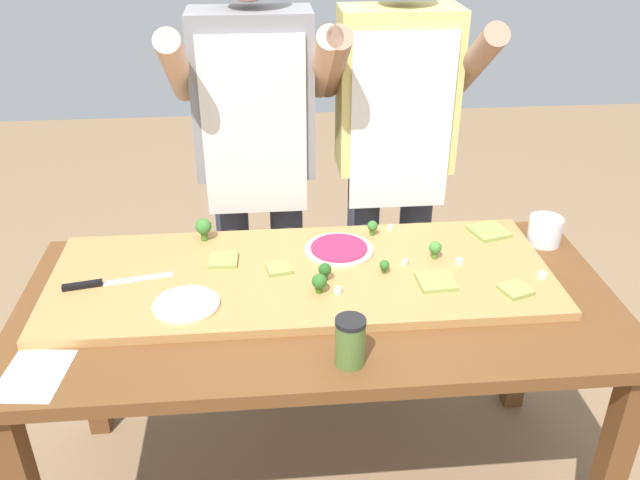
{
  "coord_description": "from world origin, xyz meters",
  "views": [
    {
      "loc": [
        -0.14,
        -1.57,
        1.82
      ],
      "look_at": [
        0.02,
        0.14,
        0.87
      ],
      "focal_mm": 37.31,
      "sensor_mm": 36.0,
      "label": 1
    }
  ],
  "objects_px": {
    "recipe_note": "(34,375)",
    "cook_right": "(395,141)",
    "pizza_slice_center": "(279,268)",
    "flour_cup": "(545,232)",
    "cheese_crumble_e": "(405,262)",
    "broccoli_floret_back_left": "(373,227)",
    "pizza_slice_far_right": "(223,260)",
    "pizza_whole_beet_magenta": "(339,249)",
    "prep_table": "(319,325)",
    "cheese_crumble_d": "(459,262)",
    "pizza_slice_far_left": "(489,231)",
    "cook_left": "(256,145)",
    "broccoli_floret_back_right": "(435,248)",
    "cheese_crumble_b": "(390,228)",
    "broccoli_floret_front_right": "(384,266)",
    "broccoli_floret_front_left": "(319,282)",
    "broccoli_floret_center_left": "(204,227)",
    "broccoli_floret_back_mid": "(325,270)",
    "cheese_crumble_c": "(543,276)",
    "sauce_jar": "(350,341)",
    "chefs_knife": "(102,283)",
    "cheese_crumble_a": "(338,291)",
    "pizza_slice_near_right": "(436,281)",
    "pizza_slice_near_left": "(515,290)",
    "pizza_whole_white_garlic": "(186,304)"
  },
  "relations": [
    {
      "from": "pizza_slice_far_right",
      "to": "pizza_whole_beet_magenta",
      "type": "bearing_deg",
      "value": 5.12
    },
    {
      "from": "prep_table",
      "to": "flour_cup",
      "type": "xyz_separation_m",
      "value": [
        0.76,
        0.25,
        0.14
      ]
    },
    {
      "from": "flour_cup",
      "to": "broccoli_floret_back_mid",
      "type": "bearing_deg",
      "value": -164.45
    },
    {
      "from": "broccoli_floret_front_right",
      "to": "pizza_whole_beet_magenta",
      "type": "bearing_deg",
      "value": 130.58
    },
    {
      "from": "broccoli_floret_back_left",
      "to": "cook_left",
      "type": "xyz_separation_m",
      "value": [
        -0.37,
        0.31,
        0.17
      ]
    },
    {
      "from": "prep_table",
      "to": "broccoli_floret_back_left",
      "type": "height_order",
      "value": "broccoli_floret_back_left"
    },
    {
      "from": "pizza_slice_center",
      "to": "recipe_note",
      "type": "relative_size",
      "value": 0.37
    },
    {
      "from": "broccoli_floret_front_left",
      "to": "cook_right",
      "type": "xyz_separation_m",
      "value": [
        0.32,
        0.63,
        0.17
      ]
    },
    {
      "from": "broccoli_floret_center_left",
      "to": "cheese_crumble_c",
      "type": "bearing_deg",
      "value": -18.03
    },
    {
      "from": "broccoli_floret_back_right",
      "to": "cook_left",
      "type": "bearing_deg",
      "value": 138.28
    },
    {
      "from": "cheese_crumble_c",
      "to": "prep_table",
      "type": "bearing_deg",
      "value": 179.62
    },
    {
      "from": "broccoli_floret_back_left",
      "to": "recipe_note",
      "type": "bearing_deg",
      "value": -147.52
    },
    {
      "from": "pizza_slice_far_left",
      "to": "broccoli_floret_back_right",
      "type": "height_order",
      "value": "broccoli_floret_back_right"
    },
    {
      "from": "pizza_slice_near_right",
      "to": "cheese_crumble_a",
      "type": "distance_m",
      "value": 0.29
    },
    {
      "from": "pizza_slice_far_right",
      "to": "flour_cup",
      "type": "height_order",
      "value": "flour_cup"
    },
    {
      "from": "cook_right",
      "to": "cheese_crumble_a",
      "type": "bearing_deg",
      "value": -112.83
    },
    {
      "from": "pizza_slice_center",
      "to": "cheese_crumble_b",
      "type": "distance_m",
      "value": 0.43
    },
    {
      "from": "broccoli_floret_back_mid",
      "to": "sauce_jar",
      "type": "height_order",
      "value": "sauce_jar"
    },
    {
      "from": "broccoli_floret_back_left",
      "to": "cheese_crumble_e",
      "type": "xyz_separation_m",
      "value": [
        0.07,
        -0.19,
        -0.02
      ]
    },
    {
      "from": "pizza_slice_center",
      "to": "flour_cup",
      "type": "bearing_deg",
      "value": 8.93
    },
    {
      "from": "chefs_knife",
      "to": "broccoli_floret_front_left",
      "type": "height_order",
      "value": "broccoli_floret_front_left"
    },
    {
      "from": "pizza_slice_far_right",
      "to": "cheese_crumble_d",
      "type": "relative_size",
      "value": 4.59
    },
    {
      "from": "pizza_slice_far_right",
      "to": "cook_left",
      "type": "bearing_deg",
      "value": 76.17
    },
    {
      "from": "broccoli_floret_back_right",
      "to": "cheese_crumble_b",
      "type": "height_order",
      "value": "broccoli_floret_back_right"
    },
    {
      "from": "pizza_slice_near_left",
      "to": "cook_left",
      "type": "distance_m",
      "value": 1.0
    },
    {
      "from": "cheese_crumble_b",
      "to": "cheese_crumble_c",
      "type": "height_order",
      "value": "cheese_crumble_c"
    },
    {
      "from": "cheese_crumble_b",
      "to": "prep_table",
      "type": "bearing_deg",
      "value": -128.63
    },
    {
      "from": "broccoli_floret_front_left",
      "to": "broccoli_floret_back_mid",
      "type": "bearing_deg",
      "value": 69.8
    },
    {
      "from": "cheese_crumble_e",
      "to": "cook_right",
      "type": "distance_m",
      "value": 0.54
    },
    {
      "from": "recipe_note",
      "to": "cook_right",
      "type": "xyz_separation_m",
      "value": [
        1.03,
        0.89,
        0.23
      ]
    },
    {
      "from": "broccoli_floret_center_left",
      "to": "cheese_crumble_a",
      "type": "xyz_separation_m",
      "value": [
        0.39,
        -0.35,
        -0.04
      ]
    },
    {
      "from": "pizza_slice_far_right",
      "to": "broccoli_floret_front_left",
      "type": "distance_m",
      "value": 0.33
    },
    {
      "from": "broccoli_floret_front_right",
      "to": "broccoli_floret_back_mid",
      "type": "xyz_separation_m",
      "value": [
        -0.18,
        -0.02,
        0.01
      ]
    },
    {
      "from": "pizza_slice_far_right",
      "to": "broccoli_floret_back_right",
      "type": "xyz_separation_m",
      "value": [
        0.64,
        -0.04,
        0.03
      ]
    },
    {
      "from": "cheese_crumble_a",
      "to": "broccoli_floret_back_right",
      "type": "bearing_deg",
      "value": 27.84
    },
    {
      "from": "pizza_slice_near_right",
      "to": "cook_left",
      "type": "distance_m",
      "value": 0.82
    },
    {
      "from": "pizza_whole_beet_magenta",
      "to": "cheese_crumble_a",
      "type": "height_order",
      "value": "cheese_crumble_a"
    },
    {
      "from": "flour_cup",
      "to": "recipe_note",
      "type": "distance_m",
      "value": 1.56
    },
    {
      "from": "pizza_slice_center",
      "to": "cheese_crumble_e",
      "type": "relative_size",
      "value": 4.74
    },
    {
      "from": "broccoli_floret_back_left",
      "to": "cook_right",
      "type": "distance_m",
      "value": 0.38
    },
    {
      "from": "chefs_knife",
      "to": "cheese_crumble_a",
      "type": "xyz_separation_m",
      "value": [
        0.67,
        -0.1,
        0.0
      ]
    },
    {
      "from": "broccoli_floret_back_mid",
      "to": "cheese_crumble_c",
      "type": "height_order",
      "value": "broccoli_floret_back_mid"
    },
    {
      "from": "pizza_slice_far_left",
      "to": "broccoli_floret_back_left",
      "type": "xyz_separation_m",
      "value": [
        -0.38,
        0.02,
        0.02
      ]
    },
    {
      "from": "prep_table",
      "to": "broccoli_floret_back_left",
      "type": "distance_m",
      "value": 0.4
    },
    {
      "from": "pizza_slice_near_right",
      "to": "cheese_crumble_b",
      "type": "bearing_deg",
      "value": 102.1
    },
    {
      "from": "pizza_whole_white_garlic",
      "to": "pizza_slice_far_left",
      "type": "relative_size",
      "value": 1.67
    },
    {
      "from": "prep_table",
      "to": "pizza_slice_far_right",
      "type": "bearing_deg",
      "value": 147.63
    },
    {
      "from": "prep_table",
      "to": "cheese_crumble_d",
      "type": "relative_size",
      "value": 90.89
    },
    {
      "from": "cheese_crumble_b",
      "to": "broccoli_floret_center_left",
      "type": "bearing_deg",
      "value": -178.58
    },
    {
      "from": "pizza_slice_far_right",
      "to": "broccoli_floret_back_left",
      "type": "relative_size",
      "value": 1.7
    }
  ]
}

